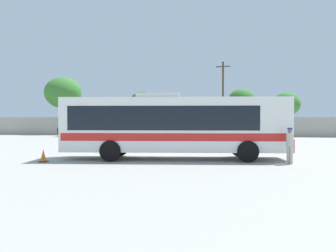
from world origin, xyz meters
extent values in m
plane|color=#A3A099|center=(0.00, 10.00, 0.00)|extent=(300.00, 300.00, 0.00)
cube|color=#9E998C|center=(0.00, 22.65, 1.10)|extent=(80.00, 0.30, 2.21)
cube|color=white|center=(0.56, -0.40, 1.80)|extent=(11.60, 3.84, 2.71)
cube|color=black|center=(-0.01, -0.47, 2.12)|extent=(9.56, 3.63, 1.19)
cube|color=red|center=(0.56, -0.40, 1.20)|extent=(11.37, 3.83, 0.38)
cube|color=#19212D|center=(6.22, 0.25, 2.29)|extent=(0.30, 2.28, 1.41)
cube|color=red|center=(6.23, 0.25, 0.77)|extent=(0.35, 2.49, 0.65)
cube|color=#B2B2B2|center=(-0.29, -0.50, 3.28)|extent=(2.35, 1.65, 0.24)
cylinder|color=black|center=(3.92, 1.22, 0.52)|extent=(1.07, 0.42, 1.04)
cylinder|color=black|center=(4.20, -1.21, 0.52)|extent=(1.07, 0.42, 1.04)
cylinder|color=black|center=(-2.69, 0.46, 0.52)|extent=(1.07, 0.42, 1.04)
cylinder|color=black|center=(-2.41, -1.98, 0.52)|extent=(1.07, 0.42, 1.04)
cylinder|color=#B7B2A8|center=(6.02, -1.53, 0.40)|extent=(0.15, 0.15, 0.80)
cylinder|color=#B7B2A8|center=(6.13, -1.63, 0.40)|extent=(0.15, 0.15, 0.80)
cylinder|color=#B7B2A8|center=(6.07, -1.58, 1.12)|extent=(0.47, 0.47, 0.64)
sphere|color=#8C6647|center=(6.07, -1.58, 1.55)|extent=(0.22, 0.22, 0.22)
cylinder|color=navy|center=(6.07, -1.58, 1.65)|extent=(0.23, 0.23, 0.07)
cube|color=black|center=(-13.45, 19.76, 0.65)|extent=(4.39, 2.17, 0.67)
cube|color=black|center=(-13.66, 19.78, 1.26)|extent=(2.47, 1.85, 0.54)
cylinder|color=black|center=(-12.06, 20.52, 0.32)|extent=(0.66, 0.28, 0.64)
cylinder|color=black|center=(-12.21, 18.76, 0.32)|extent=(0.66, 0.28, 0.64)
cylinder|color=black|center=(-14.68, 20.75, 0.32)|extent=(0.66, 0.28, 0.64)
cylinder|color=black|center=(-14.84, 19.00, 0.32)|extent=(0.66, 0.28, 0.64)
cube|color=navy|center=(-8.14, 19.46, 0.65)|extent=(4.29, 2.08, 0.65)
cube|color=black|center=(-7.93, 19.45, 1.24)|extent=(2.40, 1.81, 0.53)
cylinder|color=black|center=(-9.49, 18.67, 0.32)|extent=(0.65, 0.26, 0.64)
cylinder|color=black|center=(-9.37, 20.43, 0.32)|extent=(0.65, 0.26, 0.64)
cylinder|color=black|center=(-6.91, 18.49, 0.32)|extent=(0.65, 0.26, 0.64)
cylinder|color=black|center=(-6.78, 20.25, 0.32)|extent=(0.65, 0.26, 0.64)
cube|color=red|center=(-0.66, 19.28, 0.65)|extent=(4.44, 2.01, 0.66)
cube|color=black|center=(-0.44, 19.29, 1.25)|extent=(2.47, 1.77, 0.54)
cylinder|color=black|center=(-1.97, 18.33, 0.32)|extent=(0.65, 0.25, 0.64)
cylinder|color=black|center=(-2.05, 20.09, 0.32)|extent=(0.65, 0.25, 0.64)
cylinder|color=black|center=(0.73, 18.47, 0.32)|extent=(0.65, 0.25, 0.64)
cylinder|color=black|center=(0.64, 20.23, 0.32)|extent=(0.65, 0.25, 0.64)
cube|color=navy|center=(5.38, 19.73, 0.65)|extent=(4.51, 1.90, 0.67)
cube|color=black|center=(5.16, 19.74, 1.26)|extent=(2.50, 1.71, 0.55)
cylinder|color=black|center=(6.79, 20.58, 0.32)|extent=(0.64, 0.23, 0.64)
cylinder|color=black|center=(6.75, 18.82, 0.32)|extent=(0.64, 0.23, 0.64)
cylinder|color=black|center=(4.02, 20.65, 0.32)|extent=(0.64, 0.23, 0.64)
cylinder|color=black|center=(3.98, 18.88, 0.32)|extent=(0.64, 0.23, 0.64)
cylinder|color=#4C3823|center=(2.85, 26.54, 4.58)|extent=(0.24, 0.24, 9.15)
cube|color=#473321|center=(2.85, 26.54, 8.55)|extent=(1.78, 0.51, 0.12)
cylinder|color=brown|center=(-18.02, 25.56, 1.88)|extent=(0.32, 0.32, 3.76)
ellipsoid|color=#38752D|center=(-18.02, 25.56, 5.44)|extent=(4.81, 4.81, 4.09)
cylinder|color=brown|center=(-7.38, 25.86, 1.47)|extent=(0.32, 0.32, 2.94)
ellipsoid|color=#23561E|center=(-7.38, 25.86, 4.08)|extent=(3.27, 3.27, 2.78)
cylinder|color=brown|center=(5.18, 27.37, 1.60)|extent=(0.32, 0.32, 3.20)
ellipsoid|color=#38752D|center=(5.18, 27.37, 4.38)|extent=(3.37, 3.37, 2.86)
cylinder|color=brown|center=(10.74, 28.01, 1.32)|extent=(0.32, 0.32, 2.64)
ellipsoid|color=#38752D|center=(10.74, 28.01, 3.86)|extent=(3.49, 3.49, 2.96)
cube|color=black|center=(-5.54, -2.70, 0.02)|extent=(0.36, 0.36, 0.04)
cone|color=orange|center=(-5.54, -2.70, 0.34)|extent=(0.28, 0.28, 0.60)
camera|label=1|loc=(3.11, -18.64, 2.14)|focal=38.05mm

